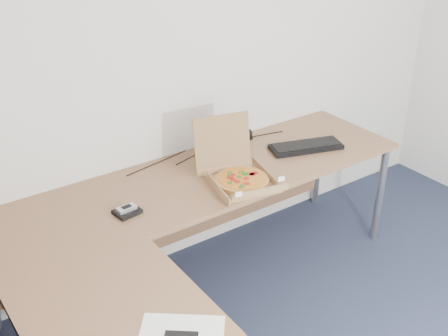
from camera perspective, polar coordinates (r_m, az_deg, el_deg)
desk at (r=2.76m, az=-2.74°, el=-6.71°), size 2.50×2.20×0.73m
pizza_box at (r=3.12m, az=1.62°, el=-0.84°), size 0.33×0.39×0.34m
drinking_glass at (r=3.46m, az=0.26°, el=2.46°), size 0.06×0.06×0.11m
keyboard at (r=3.55m, az=8.30°, el=2.14°), size 0.48×0.29×0.03m
wallet at (r=2.90m, az=-9.79°, el=-4.38°), size 0.14×0.12×0.02m
phone at (r=2.89m, az=-9.84°, el=-4.05°), size 0.10×0.06×0.02m
paper_sheet at (r=2.20m, az=-4.35°, el=-16.54°), size 0.39×0.37×0.00m
dome_speaker at (r=3.65m, az=2.32°, el=3.57°), size 0.08×0.08×0.07m
cable_bundle at (r=3.49m, az=-2.06°, el=1.80°), size 0.55×0.11×0.01m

